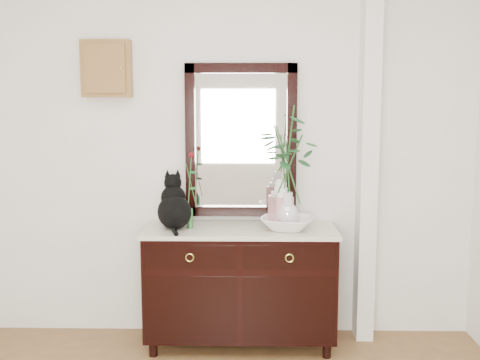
{
  "coord_description": "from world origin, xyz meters",
  "views": [
    {
      "loc": [
        0.17,
        -2.08,
        1.7
      ],
      "look_at": [
        0.1,
        1.63,
        1.2
      ],
      "focal_mm": 42.0,
      "sensor_mm": 36.0,
      "label": 1
    }
  ],
  "objects_px": {
    "ginger_jar": "(281,203)",
    "sideboard": "(240,280)",
    "cat": "(174,201)",
    "lotus_bowl": "(287,223)"
  },
  "relations": [
    {
      "from": "cat",
      "to": "ginger_jar",
      "type": "distance_m",
      "value": 0.73
    },
    {
      "from": "sideboard",
      "to": "cat",
      "type": "height_order",
      "value": "cat"
    },
    {
      "from": "cat",
      "to": "lotus_bowl",
      "type": "relative_size",
      "value": 1.06
    },
    {
      "from": "sideboard",
      "to": "ginger_jar",
      "type": "distance_m",
      "value": 0.62
    },
    {
      "from": "sideboard",
      "to": "cat",
      "type": "xyz_separation_m",
      "value": [
        -0.45,
        -0.01,
        0.57
      ]
    },
    {
      "from": "ginger_jar",
      "to": "lotus_bowl",
      "type": "bearing_deg",
      "value": -46.79
    },
    {
      "from": "lotus_bowl",
      "to": "ginger_jar",
      "type": "xyz_separation_m",
      "value": [
        -0.04,
        0.05,
        0.13
      ]
    },
    {
      "from": "ginger_jar",
      "to": "sideboard",
      "type": "bearing_deg",
      "value": -178.18
    },
    {
      "from": "lotus_bowl",
      "to": "cat",
      "type": "bearing_deg",
      "value": 177.89
    },
    {
      "from": "cat",
      "to": "ginger_jar",
      "type": "relative_size",
      "value": 1.07
    }
  ]
}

